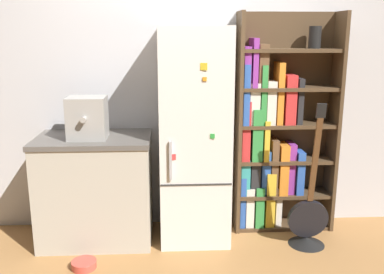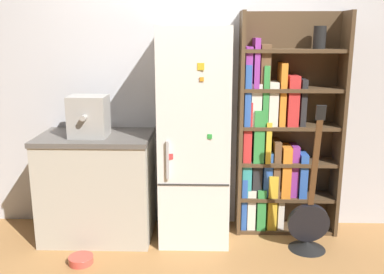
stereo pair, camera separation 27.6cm
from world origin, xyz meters
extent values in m
plane|color=#A87542|center=(0.00, 0.00, 0.00)|extent=(16.00, 16.00, 0.00)
cube|color=silver|center=(0.00, 0.47, 1.30)|extent=(8.00, 0.05, 2.60)
cube|color=white|center=(0.00, 0.17, 0.88)|extent=(0.56, 0.56, 1.76)
cube|color=#333333|center=(0.00, -0.12, 0.56)|extent=(0.55, 0.01, 0.01)
cube|color=#B2B2B7|center=(-0.20, -0.13, 0.76)|extent=(0.02, 0.02, 0.30)
cube|color=yellow|center=(0.05, -0.12, 1.47)|extent=(0.05, 0.01, 0.05)
cube|color=red|center=(-0.18, -0.12, 0.79)|extent=(0.04, 0.02, 0.04)
cube|color=orange|center=(0.06, -0.12, 1.38)|extent=(0.03, 0.01, 0.03)
cube|color=green|center=(0.12, -0.12, 0.95)|extent=(0.04, 0.01, 0.03)
cube|color=#4C3823|center=(0.38, 0.31, 0.94)|extent=(0.03, 0.28, 1.88)
cube|color=#4C3823|center=(1.22, 0.31, 0.94)|extent=(0.03, 0.28, 1.88)
cube|color=#4C3823|center=(0.80, 0.44, 0.94)|extent=(0.86, 0.03, 1.88)
cube|color=#4C3823|center=(0.80, 0.31, 0.01)|extent=(0.80, 0.25, 0.03)
cube|color=#4C3823|center=(0.80, 0.31, 0.31)|extent=(0.80, 0.25, 0.03)
cube|color=#4C3823|center=(0.80, 0.31, 0.63)|extent=(0.80, 0.25, 0.03)
cube|color=#4C3823|center=(0.80, 0.31, 0.94)|extent=(0.80, 0.25, 0.03)
cube|color=#4C3823|center=(0.80, 0.31, 1.25)|extent=(0.80, 0.25, 0.03)
cube|color=#4C3823|center=(0.80, 0.31, 1.57)|extent=(0.80, 0.25, 0.03)
cube|color=#2D59B2|center=(0.43, 0.32, 0.26)|extent=(0.05, 0.22, 0.46)
cube|color=silver|center=(0.49, 0.31, 0.21)|extent=(0.07, 0.20, 0.36)
cube|color=#338C3F|center=(0.58, 0.31, 0.21)|extent=(0.07, 0.23, 0.37)
cube|color=gold|center=(0.67, 0.30, 0.28)|extent=(0.08, 0.20, 0.50)
cube|color=silver|center=(0.75, 0.32, 0.21)|extent=(0.05, 0.20, 0.36)
cube|color=teal|center=(0.45, 0.30, 0.49)|extent=(0.08, 0.19, 0.32)
cube|color=#262628|center=(0.54, 0.31, 0.56)|extent=(0.08, 0.18, 0.47)
cube|color=#2D59B2|center=(0.63, 0.31, 0.52)|extent=(0.08, 0.19, 0.39)
cube|color=brown|center=(0.70, 0.32, 0.57)|extent=(0.06, 0.21, 0.49)
cube|color=orange|center=(0.78, 0.30, 0.55)|extent=(0.08, 0.21, 0.45)
cube|color=purple|center=(0.85, 0.31, 0.55)|extent=(0.06, 0.18, 0.45)
cube|color=#2D59B2|center=(0.93, 0.30, 0.52)|extent=(0.06, 0.20, 0.38)
cube|color=red|center=(0.44, 0.32, 0.90)|extent=(0.07, 0.22, 0.51)
cube|color=#338C3F|center=(0.54, 0.31, 0.87)|extent=(0.09, 0.23, 0.45)
cube|color=gold|center=(0.61, 0.30, 0.82)|extent=(0.04, 0.23, 0.35)
cube|color=#2D59B2|center=(0.43, 0.32, 1.21)|extent=(0.05, 0.24, 0.50)
cube|color=silver|center=(0.51, 0.30, 1.13)|extent=(0.08, 0.18, 0.35)
cube|color=#338C3F|center=(0.58, 0.31, 1.20)|extent=(0.05, 0.21, 0.50)
cube|color=silver|center=(0.64, 0.30, 1.14)|extent=(0.08, 0.20, 0.36)
cube|color=orange|center=(0.72, 0.32, 1.21)|extent=(0.05, 0.22, 0.52)
cube|color=red|center=(0.81, 0.32, 1.16)|extent=(0.09, 0.23, 0.41)
cube|color=#262628|center=(0.89, 0.31, 1.15)|extent=(0.05, 0.20, 0.38)
cube|color=purple|center=(0.44, 0.32, 1.43)|extent=(0.06, 0.23, 0.33)
cube|color=purple|center=(0.50, 0.31, 1.47)|extent=(0.04, 0.23, 0.40)
cube|color=brown|center=(0.57, 0.31, 1.44)|extent=(0.08, 0.19, 0.35)
cylinder|color=black|center=(1.00, 0.31, 1.67)|extent=(0.10, 0.10, 0.18)
cube|color=#BCB7A8|center=(-0.82, 0.16, 0.43)|extent=(0.90, 0.59, 0.85)
cube|color=#5B5651|center=(-0.82, 0.16, 0.87)|extent=(0.92, 0.61, 0.04)
cube|color=#A5A39E|center=(-0.85, 0.10, 1.06)|extent=(0.30, 0.24, 0.33)
cylinder|color=#A5A39E|center=(-0.85, -0.05, 1.07)|extent=(0.04, 0.06, 0.04)
cone|color=black|center=(0.92, -0.05, 0.03)|extent=(0.30, 0.30, 0.06)
cylinder|color=black|center=(0.92, -0.05, 0.23)|extent=(0.33, 0.09, 0.33)
cube|color=brown|center=(0.92, -0.12, 0.74)|extent=(0.04, 0.12, 0.70)
cube|color=black|center=(0.92, -0.18, 1.15)|extent=(0.07, 0.04, 0.11)
cylinder|color=#D84C3F|center=(-0.85, -0.33, 0.03)|extent=(0.19, 0.19, 0.06)
torus|color=#D84C3F|center=(-0.85, -0.33, 0.05)|extent=(0.19, 0.19, 0.01)
camera|label=1|loc=(-0.20, -3.23, 1.70)|focal=40.00mm
camera|label=2|loc=(0.08, -3.24, 1.70)|focal=40.00mm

